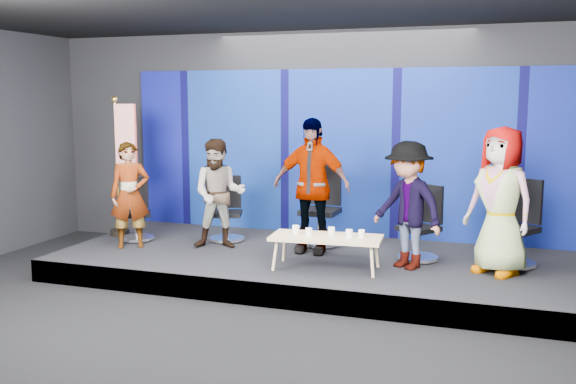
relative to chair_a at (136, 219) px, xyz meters
name	(u,v)px	position (x,y,z in m)	size (l,w,h in m)	color
ground	(243,339)	(2.83, -2.56, -0.61)	(10.00, 10.00, 0.00)	black
room_walls	(240,101)	(2.83, -2.56, 1.82)	(10.02, 8.02, 3.51)	black
riser	(312,265)	(2.83, -0.06, -0.46)	(7.00, 3.00, 0.30)	black
backdrop	(339,153)	(2.83, 1.39, 0.99)	(7.00, 0.08, 2.60)	#0A0862
chair_a	(136,219)	(0.00, 0.00, 0.00)	(0.74, 0.74, 0.95)	silver
panelist_a	(130,195)	(0.20, -0.46, 0.45)	(0.56, 0.37, 1.53)	black
chair_b	(227,219)	(1.34, 0.40, 0.01)	(0.69, 0.69, 0.98)	silver
panelist_b	(219,194)	(1.44, -0.09, 0.48)	(0.77, 0.60, 1.58)	black
chair_c	(321,219)	(2.77, 0.60, 0.07)	(0.68, 0.68, 1.17)	silver
panelist_c	(311,186)	(2.77, 0.09, 0.63)	(1.11, 0.46, 1.89)	black
chair_d	(421,235)	(4.28, 0.16, 0.02)	(0.78, 0.78, 1.00)	silver
panelist_d	(408,205)	(4.17, -0.33, 0.50)	(1.05, 0.60, 1.62)	black
chair_e	(515,237)	(5.48, 0.24, 0.06)	(0.88, 0.88, 1.12)	silver
panelist_e	(500,201)	(5.27, -0.23, 0.60)	(0.89, 0.58, 1.82)	black
coffee_table	(326,239)	(3.21, -0.73, 0.08)	(1.43, 0.70, 0.43)	tan
mug_a	(296,230)	(2.80, -0.71, 0.17)	(0.09, 0.09, 0.11)	white
mug_b	(309,232)	(3.00, -0.78, 0.17)	(0.08, 0.08, 0.10)	white
mug_c	(331,231)	(3.26, -0.65, 0.17)	(0.09, 0.09, 0.10)	white
mug_d	(349,234)	(3.50, -0.71, 0.17)	(0.09, 0.09, 0.10)	white
mug_e	(362,233)	(3.65, -0.65, 0.17)	(0.08, 0.08, 0.09)	white
flag_stand	(123,163)	(-0.31, 0.16, 0.84)	(0.50, 0.29, 2.18)	black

